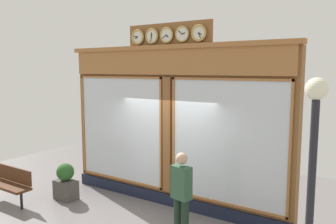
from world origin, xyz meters
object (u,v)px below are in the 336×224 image
object	(u,v)px
street_bench	(9,182)
pedestrian	(181,193)
street_lamp	(313,158)
planter_box	(66,190)

from	to	relation	value
street_bench	pedestrian	bearing A→B (deg)	-170.66
pedestrian	street_lamp	world-z (taller)	street_lamp
street_lamp	street_bench	bearing A→B (deg)	0.37
street_lamp	planter_box	size ratio (longest dim) A/B	5.54
street_lamp	planter_box	world-z (taller)	street_lamp
pedestrian	planter_box	xyz separation A→B (m)	(3.44, -0.19, -0.69)
pedestrian	planter_box	world-z (taller)	pedestrian
pedestrian	planter_box	bearing A→B (deg)	-3.13
street_bench	planter_box	bearing A→B (deg)	-135.68
planter_box	street_bench	distance (m)	1.33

